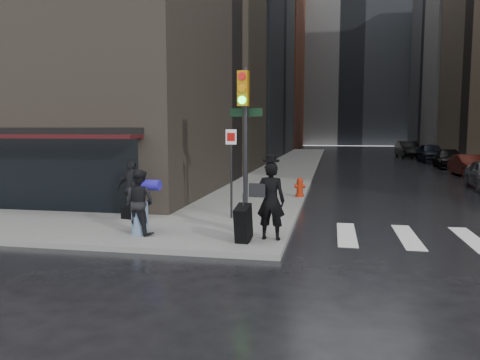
# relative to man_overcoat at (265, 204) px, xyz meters

# --- Properties ---
(ground) EXTENTS (140.00, 140.00, 0.00)m
(ground) POSITION_rel_man_overcoat_xyz_m (-1.47, 0.70, -1.05)
(ground) COLOR black
(ground) RESTS_ON ground
(sidewalk_left) EXTENTS (4.00, 50.00, 0.15)m
(sidewalk_left) POSITION_rel_man_overcoat_xyz_m (-1.47, 27.70, -0.97)
(sidewalk_left) COLOR slate
(sidewalk_left) RESTS_ON ground
(sidewalk_right) EXTENTS (3.00, 50.00, 0.15)m
(sidewalk_right) POSITION_rel_man_overcoat_xyz_m (12.03, 27.70, -0.97)
(sidewalk_right) COLOR slate
(sidewalk_right) RESTS_ON ground
(bldg_left_far) EXTENTS (22.00, 20.00, 26.00)m
(bldg_left_far) POSITION_rel_man_overcoat_xyz_m (-14.47, 62.70, 11.95)
(bldg_left_far) COLOR #562F1D
(bldg_left_far) RESTS_ON ground
(bldg_distant) EXTENTS (40.00, 12.00, 32.00)m
(bldg_distant) POSITION_rel_man_overcoat_xyz_m (4.53, 78.70, 14.95)
(bldg_distant) COLOR #65625E
(bldg_distant) RESTS_ON ground
(storefront) EXTENTS (8.40, 1.11, 2.83)m
(storefront) POSITION_rel_man_overcoat_xyz_m (-8.47, 2.60, 0.78)
(storefront) COLOR black
(storefront) RESTS_ON ground
(man_overcoat) EXTENTS (1.16, 1.05, 2.14)m
(man_overcoat) POSITION_rel_man_overcoat_xyz_m (0.00, 0.00, 0.00)
(man_overcoat) COLOR black
(man_overcoat) RESTS_ON ground
(man_jeans) EXTENTS (1.19, 0.87, 1.70)m
(man_jeans) POSITION_rel_man_overcoat_xyz_m (-3.28, -0.02, -0.05)
(man_jeans) COLOR black
(man_jeans) RESTS_ON ground
(man_greycoat) EXTENTS (1.08, 0.53, 1.78)m
(man_greycoat) POSITION_rel_man_overcoat_xyz_m (-4.42, 2.10, -0.01)
(man_greycoat) COLOR black
(man_greycoat) RESTS_ON ground
(traffic_light) EXTENTS (1.13, 0.55, 4.53)m
(traffic_light) POSITION_rel_man_overcoat_xyz_m (-1.02, 2.50, 2.03)
(traffic_light) COLOR black
(traffic_light) RESTS_ON ground
(fire_hydrant) EXTENTS (0.45, 0.34, 0.78)m
(fire_hydrant) POSITION_rel_man_overcoat_xyz_m (0.33, 7.67, -0.55)
(fire_hydrant) COLOR #9C2209
(fire_hydrant) RESTS_ON ground
(parked_car_2) EXTENTS (1.65, 4.10, 1.32)m
(parked_car_2) POSITION_rel_man_overcoat_xyz_m (9.79, 19.29, -0.39)
(parked_car_2) COLOR #3A110B
(parked_car_2) RESTS_ON ground
(parked_car_3) EXTENTS (2.25, 4.79, 1.35)m
(parked_car_3) POSITION_rel_man_overcoat_xyz_m (10.09, 25.69, -0.37)
(parked_car_3) COLOR black
(parked_car_3) RESTS_ON ground
(parked_car_4) EXTENTS (1.93, 4.78, 1.63)m
(parked_car_4) POSITION_rel_man_overcoat_xyz_m (10.04, 32.10, -0.23)
(parked_car_4) COLOR black
(parked_car_4) RESTS_ON ground
(parked_car_5) EXTENTS (2.07, 5.13, 1.66)m
(parked_car_5) POSITION_rel_man_overcoat_xyz_m (9.09, 38.51, -0.22)
(parked_car_5) COLOR black
(parked_car_5) RESTS_ON ground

